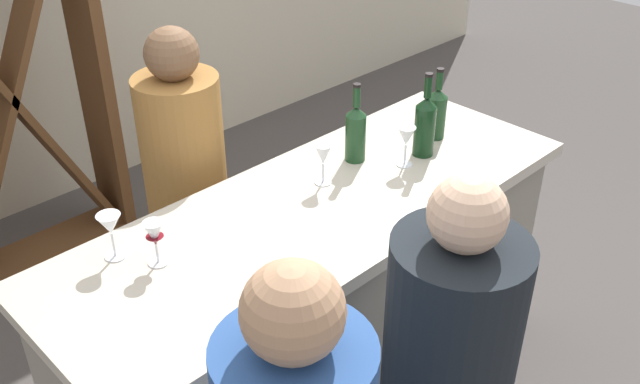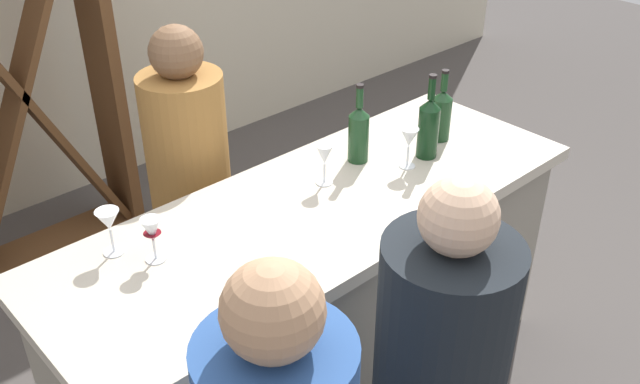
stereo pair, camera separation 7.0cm
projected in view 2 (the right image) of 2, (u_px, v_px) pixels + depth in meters
The scene contains 10 objects.
bar_counter at pixel (320, 304), 2.67m from camera, with size 2.02×0.72×0.90m.
wine_rack at pixel (18, 92), 3.25m from camera, with size 0.93×0.28×1.80m.
wine_bottle_leftmost_olive_green at pixel (359, 132), 2.64m from camera, with size 0.08×0.08×0.31m.
wine_bottle_second_left_dark_green at pixel (429, 126), 2.66m from camera, with size 0.08×0.08×0.33m.
wine_bottle_center_olive_green at pixel (441, 114), 2.79m from camera, with size 0.08×0.08×0.29m.
wine_glass_near_left at pixel (409, 139), 2.60m from camera, with size 0.07×0.07×0.16m.
wine_glass_near_center at pixel (324, 156), 2.50m from camera, with size 0.06×0.06×0.15m.
wine_glass_near_right at pixel (152, 232), 2.12m from camera, with size 0.06×0.06×0.15m.
wine_glass_far_left at pixel (109, 222), 2.14m from camera, with size 0.07×0.07×0.15m.
person_right_guest at pixel (193, 207), 2.88m from camera, with size 0.37×0.37×1.42m.
Camera 2 is at (-1.38, -1.51, 2.22)m, focal length 39.70 mm.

